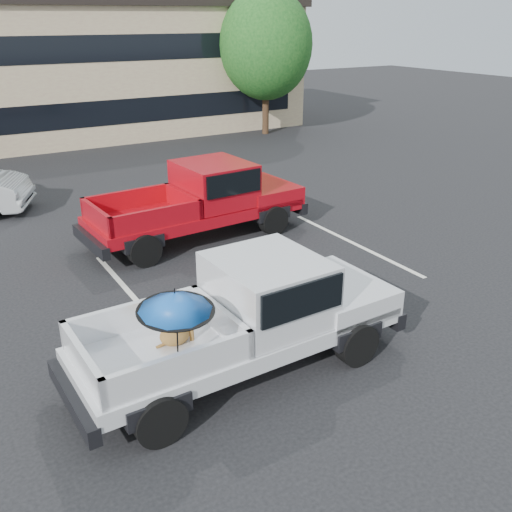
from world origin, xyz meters
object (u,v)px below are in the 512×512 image
object	(u,v)px
tree_right	(266,45)
red_pickup	(209,196)
silver_pickup	(256,309)
tree_back	(145,37)

from	to	relation	value
tree_right	red_pickup	world-z (taller)	tree_right
silver_pickup	red_pickup	distance (m)	6.38
tree_right	tree_back	world-z (taller)	tree_back
tree_right	silver_pickup	world-z (taller)	tree_right
tree_right	tree_back	bearing A→B (deg)	110.56
silver_pickup	tree_back	bearing A→B (deg)	70.54
red_pickup	silver_pickup	bearing A→B (deg)	-113.32
tree_right	tree_back	size ratio (longest dim) A/B	0.95
tree_back	red_pickup	distance (m)	20.63
tree_back	red_pickup	bearing A→B (deg)	-106.91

